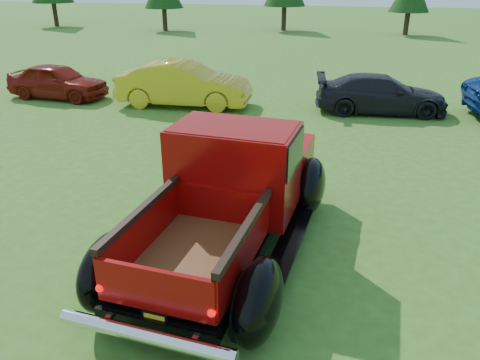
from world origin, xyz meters
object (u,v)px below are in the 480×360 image
(show_car_yellow, at_px, (184,84))
(show_car_grey, at_px, (381,94))
(pickup_truck, at_px, (235,188))
(show_car_red, at_px, (58,81))

(show_car_yellow, distance_m, show_car_grey, 6.52)
(pickup_truck, relative_size, show_car_yellow, 1.26)
(show_car_red, relative_size, show_car_yellow, 0.81)
(pickup_truck, xyz_separation_m, show_car_yellow, (-3.61, 8.20, -0.23))
(pickup_truck, distance_m, show_car_red, 11.81)
(show_car_red, bearing_deg, show_car_grey, -82.56)
(show_car_red, xyz_separation_m, show_car_grey, (11.30, 0.49, -0.01))
(show_car_red, bearing_deg, show_car_yellow, -85.83)
(pickup_truck, distance_m, show_car_yellow, 8.97)
(show_car_grey, bearing_deg, show_car_red, 87.52)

